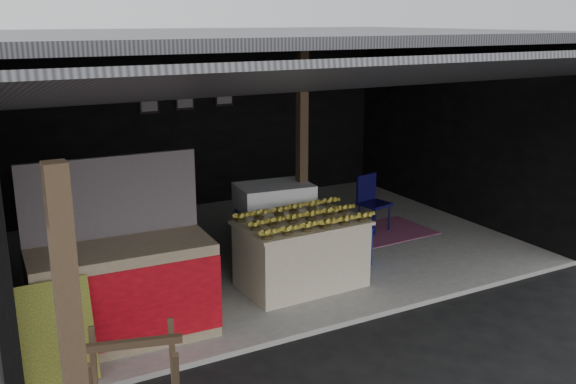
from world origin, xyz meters
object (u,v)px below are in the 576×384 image
neighbor_stall (123,288)px  plastic_chair (371,198)px  white_crate (274,223)px  sawhorse (134,372)px  banana_table (301,254)px  water_barrel (360,246)px

neighbor_stall → plastic_chair: bearing=23.9°
neighbor_stall → white_crate: bearing=29.3°
sawhorse → neighbor_stall: bearing=93.2°
banana_table → neighbor_stall: size_ratio=0.83×
sawhorse → water_barrel: (3.52, 1.93, -0.18)m
neighbor_stall → plastic_chair: neighbor_stall is taller
neighbor_stall → water_barrel: neighbor_stall is taller
white_crate → water_barrel: white_crate is taller
sawhorse → plastic_chair: 5.42m
banana_table → white_crate: (0.09, 0.87, 0.12)m
sawhorse → plastic_chair: (4.48, 3.05, 0.07)m
white_crate → plastic_chair: bearing=20.5°
neighbor_stall → water_barrel: 3.28m
banana_table → plastic_chair: (1.99, 1.36, 0.09)m
sawhorse → plastic_chair: bearing=49.4°
banana_table → white_crate: 0.89m
banana_table → water_barrel: size_ratio=3.11×
white_crate → sawhorse: size_ratio=1.26×
banana_table → sawhorse: bearing=-147.1°
neighbor_stall → sawhorse: bearing=-99.4°
white_crate → sawhorse: bearing=-129.2°
white_crate → plastic_chair: 1.96m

